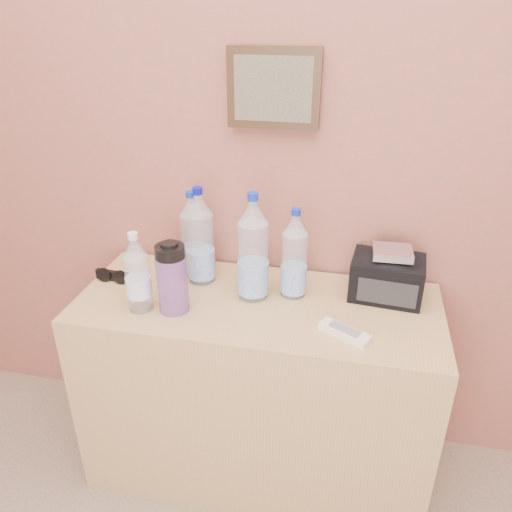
{
  "coord_description": "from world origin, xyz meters",
  "views": [
    {
      "loc": [
        0.19,
        0.35,
        1.64
      ],
      "look_at": [
        -0.1,
        1.71,
        0.93
      ],
      "focal_mm": 35.0,
      "sensor_mm": 36.0,
      "label": 1
    }
  ],
  "objects_px": {
    "nalgene_bottle": "(172,278)",
    "toiletry_bag": "(387,275)",
    "sunglasses": "(114,276)",
    "ac_remote": "(345,332)",
    "pet_large_b": "(200,241)",
    "pet_large_a": "(193,238)",
    "pet_large_d": "(253,253)",
    "dresser": "(257,389)",
    "foil_packet": "(392,252)",
    "pet_large_c": "(294,258)",
    "pet_small": "(138,276)"
  },
  "relations": [
    {
      "from": "nalgene_bottle",
      "to": "dresser",
      "type": "bearing_deg",
      "value": 21.76
    },
    {
      "from": "pet_small",
      "to": "ac_remote",
      "type": "relative_size",
      "value": 1.68
    },
    {
      "from": "sunglasses",
      "to": "foil_packet",
      "type": "relative_size",
      "value": 1.13
    },
    {
      "from": "pet_large_a",
      "to": "foil_packet",
      "type": "relative_size",
      "value": 2.53
    },
    {
      "from": "pet_large_d",
      "to": "foil_packet",
      "type": "bearing_deg",
      "value": 10.33
    },
    {
      "from": "nalgene_bottle",
      "to": "sunglasses",
      "type": "xyz_separation_m",
      "value": [
        -0.28,
        0.13,
        -0.1
      ]
    },
    {
      "from": "toiletry_bag",
      "to": "pet_large_a",
      "type": "bearing_deg",
      "value": -176.62
    },
    {
      "from": "nalgene_bottle",
      "to": "toiletry_bag",
      "type": "xyz_separation_m",
      "value": [
        0.67,
        0.23,
        -0.04
      ]
    },
    {
      "from": "pet_large_a",
      "to": "dresser",
      "type": "bearing_deg",
      "value": -29.4
    },
    {
      "from": "pet_large_d",
      "to": "pet_large_c",
      "type": "bearing_deg",
      "value": 16.75
    },
    {
      "from": "pet_large_b",
      "to": "foil_packet",
      "type": "height_order",
      "value": "pet_large_b"
    },
    {
      "from": "pet_small",
      "to": "ac_remote",
      "type": "xyz_separation_m",
      "value": [
        0.65,
        -0.01,
        -0.11
      ]
    },
    {
      "from": "toiletry_bag",
      "to": "foil_packet",
      "type": "bearing_deg",
      "value": -61.26
    },
    {
      "from": "foil_packet",
      "to": "pet_large_b",
      "type": "bearing_deg",
      "value": -179.01
    },
    {
      "from": "pet_large_a",
      "to": "toiletry_bag",
      "type": "bearing_deg",
      "value": -1.74
    },
    {
      "from": "pet_large_c",
      "to": "pet_large_d",
      "type": "bearing_deg",
      "value": -163.25
    },
    {
      "from": "pet_large_b",
      "to": "pet_small",
      "type": "relative_size",
      "value": 1.29
    },
    {
      "from": "pet_large_b",
      "to": "toiletry_bag",
      "type": "height_order",
      "value": "pet_large_b"
    },
    {
      "from": "sunglasses",
      "to": "nalgene_bottle",
      "type": "bearing_deg",
      "value": -22.19
    },
    {
      "from": "pet_large_c",
      "to": "foil_packet",
      "type": "relative_size",
      "value": 2.5
    },
    {
      "from": "pet_large_b",
      "to": "nalgene_bottle",
      "type": "height_order",
      "value": "pet_large_b"
    },
    {
      "from": "pet_large_b",
      "to": "ac_remote",
      "type": "distance_m",
      "value": 0.59
    },
    {
      "from": "pet_large_a",
      "to": "pet_large_b",
      "type": "bearing_deg",
      "value": -46.12
    },
    {
      "from": "pet_large_c",
      "to": "pet_large_a",
      "type": "bearing_deg",
      "value": 168.7
    },
    {
      "from": "pet_large_a",
      "to": "sunglasses",
      "type": "distance_m",
      "value": 0.31
    },
    {
      "from": "ac_remote",
      "to": "toiletry_bag",
      "type": "bearing_deg",
      "value": 93.11
    },
    {
      "from": "pet_large_c",
      "to": "pet_large_b",
      "type": "bearing_deg",
      "value": 174.84
    },
    {
      "from": "sunglasses",
      "to": "ac_remote",
      "type": "bearing_deg",
      "value": -7.49
    },
    {
      "from": "pet_large_b",
      "to": "pet_large_c",
      "type": "bearing_deg",
      "value": -5.16
    },
    {
      "from": "dresser",
      "to": "sunglasses",
      "type": "bearing_deg",
      "value": 176.36
    },
    {
      "from": "ac_remote",
      "to": "foil_packet",
      "type": "distance_m",
      "value": 0.32
    },
    {
      "from": "pet_large_c",
      "to": "pet_small",
      "type": "relative_size",
      "value": 1.16
    },
    {
      "from": "pet_large_d",
      "to": "toiletry_bag",
      "type": "distance_m",
      "value": 0.45
    },
    {
      "from": "pet_large_c",
      "to": "foil_packet",
      "type": "xyz_separation_m",
      "value": [
        0.31,
        0.04,
        0.03
      ]
    },
    {
      "from": "pet_large_c",
      "to": "foil_packet",
      "type": "height_order",
      "value": "pet_large_c"
    },
    {
      "from": "pet_large_b",
      "to": "nalgene_bottle",
      "type": "xyz_separation_m",
      "value": [
        -0.03,
        -0.21,
        -0.04
      ]
    },
    {
      "from": "dresser",
      "to": "pet_large_d",
      "type": "xyz_separation_m",
      "value": [
        -0.02,
        0.04,
        0.54
      ]
    },
    {
      "from": "pet_large_c",
      "to": "dresser",
      "type": "bearing_deg",
      "value": -145.18
    },
    {
      "from": "ac_remote",
      "to": "foil_packet",
      "type": "relative_size",
      "value": 1.28
    },
    {
      "from": "sunglasses",
      "to": "foil_packet",
      "type": "xyz_separation_m",
      "value": [
        0.95,
        0.08,
        0.15
      ]
    },
    {
      "from": "nalgene_bottle",
      "to": "pet_large_b",
      "type": "bearing_deg",
      "value": 82.37
    },
    {
      "from": "pet_large_d",
      "to": "pet_small",
      "type": "relative_size",
      "value": 1.37
    },
    {
      "from": "pet_large_a",
      "to": "foil_packet",
      "type": "xyz_separation_m",
      "value": [
        0.69,
        -0.03,
        0.03
      ]
    },
    {
      "from": "pet_large_a",
      "to": "foil_packet",
      "type": "bearing_deg",
      "value": -2.82
    },
    {
      "from": "pet_large_b",
      "to": "sunglasses",
      "type": "height_order",
      "value": "pet_large_b"
    },
    {
      "from": "pet_large_a",
      "to": "sunglasses",
      "type": "xyz_separation_m",
      "value": [
        -0.26,
        -0.12,
        -0.12
      ]
    },
    {
      "from": "pet_large_a",
      "to": "sunglasses",
      "type": "bearing_deg",
      "value": -155.82
    },
    {
      "from": "nalgene_bottle",
      "to": "sunglasses",
      "type": "relative_size",
      "value": 1.71
    },
    {
      "from": "dresser",
      "to": "pet_large_b",
      "type": "distance_m",
      "value": 0.59
    },
    {
      "from": "toiletry_bag",
      "to": "foil_packet",
      "type": "distance_m",
      "value": 0.09
    }
  ]
}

